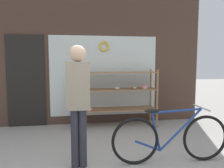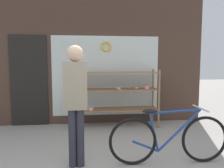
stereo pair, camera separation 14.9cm
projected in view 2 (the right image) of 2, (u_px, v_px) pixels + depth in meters
storefront_facade at (96, 53)px, 5.22m from camera, size 5.19×0.13×3.50m
display_case at (116, 92)px, 4.98m from camera, size 1.93×0.51×1.32m
bicycle at (169, 139)px, 3.17m from camera, size 1.77×0.46×0.83m
pedestrian at (76, 96)px, 3.02m from camera, size 0.32×0.22×1.71m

